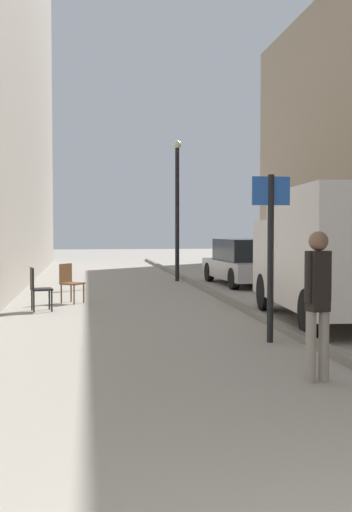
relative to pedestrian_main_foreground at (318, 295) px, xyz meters
name	(u,v)px	position (x,y,z in m)	size (l,w,h in m)	color
ground_plane	(164,305)	(-0.85, 7.26, -1.00)	(80.00, 80.00, 0.00)	gray
kerb_strip	(230,301)	(0.73, 7.26, -0.94)	(0.16, 40.00, 0.12)	slate
pedestrian_main_foreground	(318,295)	(0.00, 0.00, 0.00)	(0.34, 0.23, 1.73)	gray
delivery_van	(334,252)	(1.99, 4.18, 0.33)	(2.40, 4.99, 2.49)	silver
parked_car	(246,262)	(2.37, 11.95, -0.29)	(2.01, 4.28, 1.45)	#B7B7BC
street_sign_post	(271,243)	(0.20, 2.42, 0.54)	(0.60, 0.10, 2.60)	black
lamp_post	(177,201)	(0.42, 13.55, 1.72)	(0.28, 0.28, 4.76)	black
cafe_chair_near_window	(69,280)	(-3.03, 7.94, -0.46)	(0.61, 0.61, 0.94)	brown
cafe_chair_by_doorway	(37,286)	(-3.67, 6.56, -0.46)	(0.52, 0.52, 0.94)	black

